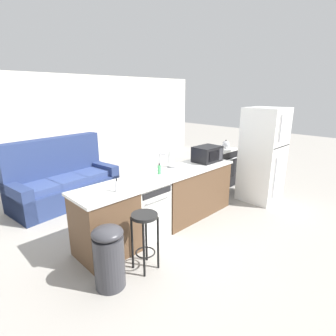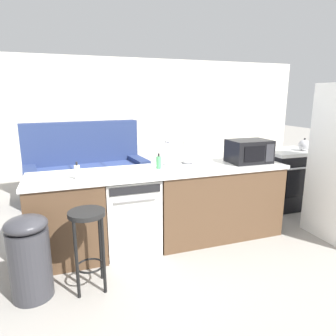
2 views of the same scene
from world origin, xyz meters
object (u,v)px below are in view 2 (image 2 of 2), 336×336
microwave (249,151)px  couch (86,173)px  kettle (304,145)px  trash_bin (30,257)px  stove_range (286,178)px  bar_stool (88,233)px  paper_towel_roll (187,152)px  dishwasher (130,213)px  soap_bottle (159,162)px  dish_soap_bottle (77,172)px

microwave → couch: size_ratio=0.24×
kettle → trash_bin: (-3.76, -1.00, -0.61)m
stove_range → bar_stool: size_ratio=1.22×
bar_stool → stove_range: bearing=20.6°
trash_bin → paper_towel_roll: bearing=23.6°
kettle → bar_stool: bearing=-162.4°
dishwasher → microwave: microwave is taller
microwave → paper_towel_roll: bearing=165.5°
couch → dishwasher: bearing=-81.5°
soap_bottle → trash_bin: 1.59m
soap_bottle → dishwasher: bearing=-173.3°
microwave → trash_bin: microwave is taller
soap_bottle → couch: size_ratio=0.08×
stove_range → soap_bottle: (-2.25, -0.51, 0.52)m
kettle → bar_stool: size_ratio=0.28×
soap_bottle → microwave: bearing=-2.1°
kettle → microwave: bearing=-161.4°
stove_range → couch: bearing=151.0°
dishwasher → couch: (-0.32, 2.17, -0.03)m
bar_stool → trash_bin: bearing=175.3°
dish_soap_bottle → microwave: bearing=3.4°
soap_bottle → dish_soap_bottle: bearing=-169.5°
trash_bin → kettle: bearing=14.9°
bar_stool → dishwasher: bearing=50.7°
stove_range → kettle: (0.17, -0.13, 0.53)m
trash_bin → soap_bottle: bearing=24.8°
paper_towel_roll → couch: (-1.09, 1.97, -0.64)m
dishwasher → couch: 2.19m
microwave → dishwasher: bearing=180.0°
dish_soap_bottle → bar_stool: 0.66m
dishwasher → dish_soap_bottle: bearing=-167.0°
stove_range → bar_stool: 3.32m
soap_bottle → couch: couch is taller
paper_towel_roll → trash_bin: paper_towel_roll is taller
dish_soap_bottle → trash_bin: dish_soap_bottle is taller
dishwasher → kettle: (2.77, 0.42, 0.56)m
kettle → bar_stool: (-3.27, -1.04, -0.45)m
microwave → couch: bearing=130.2°
dish_soap_bottle → kettle: kettle is taller
dish_soap_bottle → couch: (0.22, 2.29, -0.58)m
dishwasher → trash_bin: dishwasher is taller
dish_soap_bottle → couch: 2.37m
dishwasher → dish_soap_bottle: 0.78m
bar_stool → microwave: bearing=17.0°
stove_range → soap_bottle: size_ratio=5.11×
microwave → paper_towel_roll: 0.77m
microwave → paper_towel_roll: (-0.74, 0.19, -0.00)m
stove_range → microwave: (-1.09, -0.55, 0.59)m
couch → trash_bin: bearing=-103.7°
paper_towel_roll → trash_bin: 2.03m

